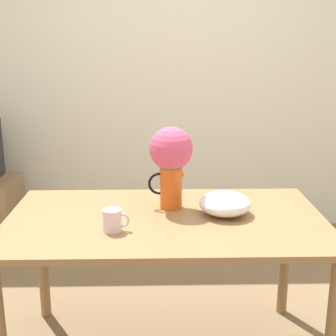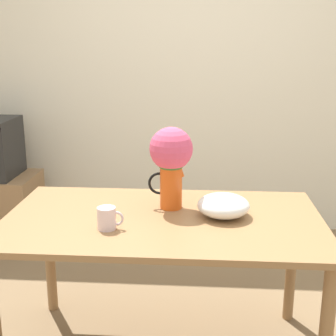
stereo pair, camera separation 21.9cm
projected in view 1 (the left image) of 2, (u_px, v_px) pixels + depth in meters
wall_back at (179, 79)px, 3.92m from camera, size 8.00×0.05×2.60m
table at (166, 235)px, 2.31m from camera, size 1.56×0.89×0.78m
flower_vase at (171, 157)px, 2.35m from camera, size 0.23×0.22×0.42m
coffee_mug at (113, 220)px, 2.11m from camera, size 0.12×0.09×0.10m
white_bowl at (225, 204)px, 2.31m from camera, size 0.26×0.26×0.11m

